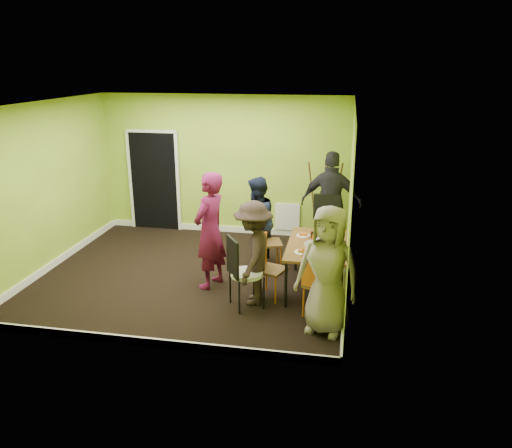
{
  "coord_description": "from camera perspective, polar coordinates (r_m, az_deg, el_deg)",
  "views": [
    {
      "loc": [
        2.42,
        -7.37,
        3.42
      ],
      "look_at": [
        1.06,
        0.0,
        0.95
      ],
      "focal_mm": 35.0,
      "sensor_mm": 36.0,
      "label": 1
    }
  ],
  "objects": [
    {
      "name": "easel",
      "position": [
        9.59,
        7.77,
        2.27
      ],
      "size": [
        0.66,
        0.62,
        1.65
      ],
      "color": "brown",
      "rests_on": "ground"
    },
    {
      "name": "glass_front",
      "position": [
        7.14,
        7.65,
        -3.48
      ],
      "size": [
        0.06,
        0.06,
        0.1
      ],
      "primitive_type": "cylinder",
      "color": "black",
      "rests_on": "dining_table"
    },
    {
      "name": "chair_bentwood",
      "position": [
        7.12,
        -1.65,
        -5.18
      ],
      "size": [
        0.58,
        0.57,
        1.07
      ],
      "rotation": [
        0.0,
        0.0,
        -0.99
      ],
      "color": "black",
      "rests_on": "ground"
    },
    {
      "name": "plate_near_right",
      "position": [
        7.31,
        5.35,
        -3.23
      ],
      "size": [
        0.25,
        0.25,
        0.01
      ],
      "primitive_type": "cylinder",
      "color": "white",
      "rests_on": "dining_table"
    },
    {
      "name": "glass_mid",
      "position": [
        7.9,
        6.51,
        -1.26
      ],
      "size": [
        0.06,
        0.06,
        0.1
      ],
      "primitive_type": "cylinder",
      "color": "black",
      "rests_on": "dining_table"
    },
    {
      "name": "thermos",
      "position": [
        7.67,
        7.35,
        -1.32
      ],
      "size": [
        0.06,
        0.06,
        0.24
      ],
      "primitive_type": "cylinder",
      "color": "white",
      "rests_on": "dining_table"
    },
    {
      "name": "plate_near_left",
      "position": [
        7.99,
        5.41,
        -1.32
      ],
      "size": [
        0.21,
        0.21,
        0.01
      ],
      "primitive_type": "cylinder",
      "color": "white",
      "rests_on": "dining_table"
    },
    {
      "name": "plate_far_back",
      "position": [
        8.19,
        7.73,
        -0.91
      ],
      "size": [
        0.24,
        0.24,
        0.01
      ],
      "primitive_type": "cylinder",
      "color": "white",
      "rests_on": "dining_table"
    },
    {
      "name": "glass_back",
      "position": [
        8.11,
        7.93,
        -0.82
      ],
      "size": [
        0.06,
        0.06,
        0.09
      ],
      "primitive_type": "cylinder",
      "color": "black",
      "rests_on": "dining_table"
    },
    {
      "name": "person_left_near",
      "position": [
        7.2,
        -0.31,
        -3.35
      ],
      "size": [
        0.58,
        1.0,
        1.54
      ],
      "primitive_type": "imported",
      "rotation": [
        0.0,
        0.0,
        -1.57
      ],
      "color": "black",
      "rests_on": "ground"
    },
    {
      "name": "blue_bottle",
      "position": [
        7.37,
        9.09,
        -2.36
      ],
      "size": [
        0.07,
        0.07,
        0.22
      ],
      "primitive_type": "cylinder",
      "color": "#1836B8",
      "rests_on": "dining_table"
    },
    {
      "name": "person_front_end",
      "position": [
        6.47,
        8.21,
        -5.28
      ],
      "size": [
        0.96,
        0.77,
        1.72
      ],
      "primitive_type": "imported",
      "rotation": [
        0.0,
        0.0,
        -0.29
      ],
      "color": "gray",
      "rests_on": "ground"
    },
    {
      "name": "chair_front_end",
      "position": [
        6.87,
        7.26,
        -6.3
      ],
      "size": [
        0.56,
        0.56,
        1.04
      ],
      "rotation": [
        0.0,
        0.0,
        -0.39
      ],
      "color": "orange",
      "rests_on": "ground"
    },
    {
      "name": "chair_back_end",
      "position": [
        9.01,
        8.06,
        1.2
      ],
      "size": [
        0.5,
        0.59,
        1.15
      ],
      "rotation": [
        0.0,
        0.0,
        3.22
      ],
      "color": "orange",
      "rests_on": "ground"
    },
    {
      "name": "person_left_far",
      "position": [
        8.61,
        0.08,
        0.32
      ],
      "size": [
        0.59,
        0.75,
        1.54
      ],
      "primitive_type": "imported",
      "rotation": [
        0.0,
        0.0,
        -1.57
      ],
      "color": "black",
      "rests_on": "ground"
    },
    {
      "name": "plate_wall_back",
      "position": [
        7.81,
        8.37,
        -1.92
      ],
      "size": [
        0.22,
        0.22,
        0.01
      ],
      "primitive_type": "cylinder",
      "color": "white",
      "rests_on": "dining_table"
    },
    {
      "name": "room_walls",
      "position": [
        8.17,
        -7.46,
        0.76
      ],
      "size": [
        5.04,
        4.54,
        2.82
      ],
      "color": "#86A329",
      "rests_on": "ground"
    },
    {
      "name": "chair_left_near",
      "position": [
        7.47,
        1.19,
        -4.46
      ],
      "size": [
        0.5,
        0.5,
        0.96
      ],
      "rotation": [
        0.0,
        0.0,
        -1.91
      ],
      "color": "orange",
      "rests_on": "ground"
    },
    {
      "name": "chair_left_far",
      "position": [
        8.42,
        0.93,
        -1.58
      ],
      "size": [
        0.52,
        0.52,
        1.01
      ],
      "rotation": [
        0.0,
        0.0,
        -1.27
      ],
      "color": "orange",
      "rests_on": "ground"
    },
    {
      "name": "plate_far_front",
      "position": [
        7.16,
        6.62,
        -3.73
      ],
      "size": [
        0.23,
        0.23,
        0.01
      ],
      "primitive_type": "cylinder",
      "color": "white",
      "rests_on": "dining_table"
    },
    {
      "name": "plate_wall_front",
      "position": [
        7.53,
        9.01,
        -2.72
      ],
      "size": [
        0.26,
        0.26,
        0.01
      ],
      "primitive_type": "cylinder",
      "color": "white",
      "rests_on": "dining_table"
    },
    {
      "name": "orange_bottle",
      "position": [
        7.82,
        6.57,
        -1.52
      ],
      "size": [
        0.04,
        0.04,
        0.09
      ],
      "primitive_type": "cylinder",
      "color": "orange",
      "rests_on": "dining_table"
    },
    {
      "name": "person_standing",
      "position": [
        7.71,
        -5.29,
        -0.77
      ],
      "size": [
        0.63,
        0.78,
        1.84
      ],
      "primitive_type": "imported",
      "rotation": [
        0.0,
        0.0,
        -1.9
      ],
      "color": "#5F103B",
      "rests_on": "ground"
    },
    {
      "name": "dining_table",
      "position": [
        7.69,
        7.01,
        -2.68
      ],
      "size": [
        0.9,
        1.5,
        0.75
      ],
      "color": "black",
      "rests_on": "ground"
    },
    {
      "name": "cup_a",
      "position": [
        7.46,
        6.06,
        -2.41
      ],
      "size": [
        0.13,
        0.13,
        0.1
      ],
      "primitive_type": "imported",
      "color": "white",
      "rests_on": "dining_table"
    },
    {
      "name": "ground",
      "position": [
        8.47,
        -7.12,
        -5.72
      ],
      "size": [
        5.0,
        5.0,
        0.0
      ],
      "primitive_type": "plane",
      "color": "black",
      "rests_on": "ground"
    },
    {
      "name": "cup_b",
      "position": [
        7.64,
        8.77,
        -2.04
      ],
      "size": [
        0.11,
        0.11,
        0.1
      ],
      "primitive_type": "imported",
      "color": "white",
      "rests_on": "dining_table"
    },
    {
      "name": "person_back_end",
      "position": [
        9.16,
        8.61,
        2.37
      ],
      "size": [
        1.15,
        0.56,
        1.9
      ],
      "primitive_type": "imported",
      "rotation": [
        0.0,
        0.0,
        3.05
      ],
      "color": "black",
      "rests_on": "ground"
    }
  ]
}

